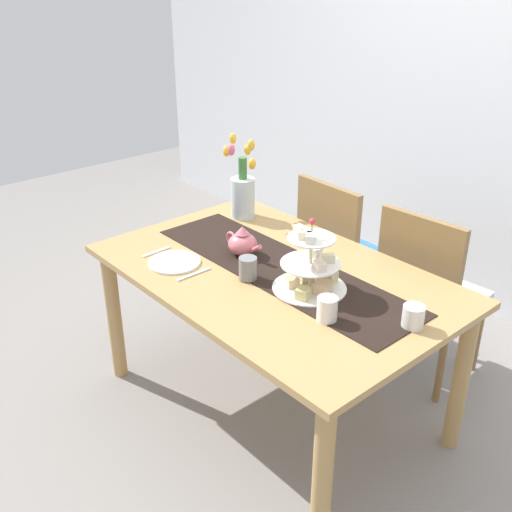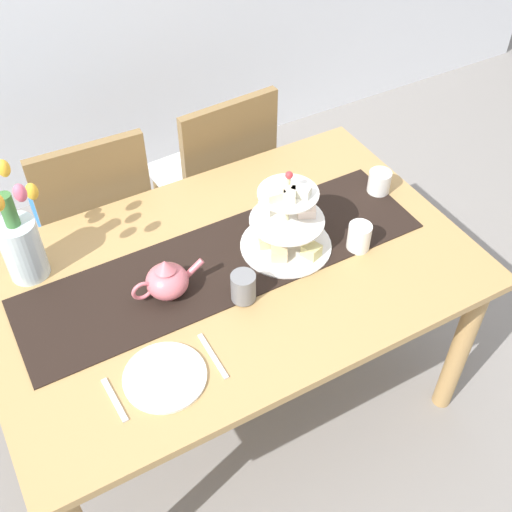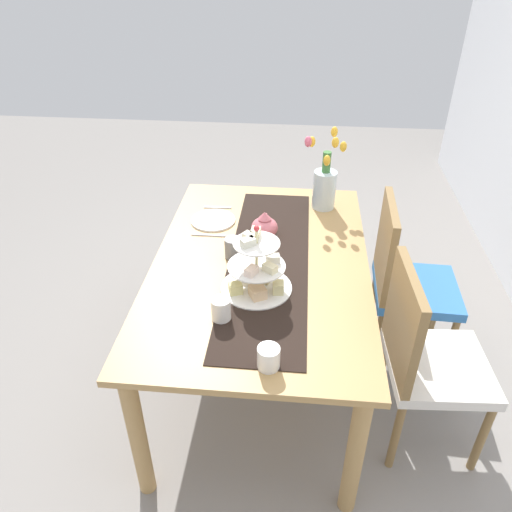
{
  "view_description": "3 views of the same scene",
  "coord_description": "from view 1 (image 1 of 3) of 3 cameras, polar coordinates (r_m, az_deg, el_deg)",
  "views": [
    {
      "loc": [
        1.66,
        -1.55,
        1.91
      ],
      "look_at": [
        -0.07,
        -0.05,
        0.79
      ],
      "focal_mm": 42.15,
      "sensor_mm": 36.0,
      "label": 1
    },
    {
      "loc": [
        -0.61,
        -1.26,
        2.19
      ],
      "look_at": [
        0.08,
        -0.03,
        0.77
      ],
      "focal_mm": 44.74,
      "sensor_mm": 36.0,
      "label": 2
    },
    {
      "loc": [
        1.86,
        0.16,
        2.0
      ],
      "look_at": [
        0.1,
        -0.01,
        0.82
      ],
      "focal_mm": 34.72,
      "sensor_mm": 36.0,
      "label": 3
    }
  ],
  "objects": [
    {
      "name": "ground_plane",
      "position": [
        2.97,
        1.55,
        -13.97
      ],
      "size": [
        8.0,
        8.0,
        0.0
      ],
      "primitive_type": "plane",
      "color": "gray"
    },
    {
      "name": "room_wall_rear",
      "position": [
        3.6,
        21.49,
        14.66
      ],
      "size": [
        6.0,
        0.08,
        2.6
      ],
      "primitive_type": "cube",
      "color": "silver",
      "rests_on": "ground_plane"
    },
    {
      "name": "dining_table",
      "position": [
        2.61,
        1.72,
        -3.39
      ],
      "size": [
        1.54,
        0.98,
        0.73
      ],
      "color": "tan",
      "rests_on": "ground_plane"
    },
    {
      "name": "chair_left",
      "position": [
        3.28,
        8.05,
        0.42
      ],
      "size": [
        0.44,
        0.44,
        0.91
      ],
      "color": "olive",
      "rests_on": "ground_plane"
    },
    {
      "name": "chair_right",
      "position": [
        2.99,
        15.95,
        -3.04
      ],
      "size": [
        0.44,
        0.44,
        0.91
      ],
      "color": "olive",
      "rests_on": "ground_plane"
    },
    {
      "name": "table_runner",
      "position": [
        2.58,
        2.33,
        -1.18
      ],
      "size": [
        1.33,
        0.36,
        0.0
      ],
      "primitive_type": "cube",
      "color": "black",
      "rests_on": "dining_table"
    },
    {
      "name": "tiered_cake_stand",
      "position": [
        2.39,
        5.29,
        -1.29
      ],
      "size": [
        0.3,
        0.3,
        0.3
      ],
      "color": "beige",
      "rests_on": "table_runner"
    },
    {
      "name": "teapot",
      "position": [
        2.68,
        -1.3,
        1.25
      ],
      "size": [
        0.24,
        0.13,
        0.14
      ],
      "color": "#D66B75",
      "rests_on": "table_runner"
    },
    {
      "name": "tulip_vase",
      "position": [
        3.06,
        -1.28,
        6.2
      ],
      "size": [
        0.23,
        0.22,
        0.41
      ],
      "color": "silver",
      "rests_on": "dining_table"
    },
    {
      "name": "cream_jug",
      "position": [
        2.24,
        14.7,
        -5.59
      ],
      "size": [
        0.08,
        0.08,
        0.08
      ],
      "primitive_type": "cylinder",
      "color": "white",
      "rests_on": "dining_table"
    },
    {
      "name": "dinner_plate_left",
      "position": [
        2.65,
        -7.76,
        -0.59
      ],
      "size": [
        0.23,
        0.23,
        0.01
      ],
      "primitive_type": "cylinder",
      "color": "white",
      "rests_on": "dining_table"
    },
    {
      "name": "fork_left",
      "position": [
        2.76,
        -9.44,
        0.4
      ],
      "size": [
        0.02,
        0.15,
        0.01
      ],
      "primitive_type": "cube",
      "rotation": [
        0.0,
        0.0,
        0.05
      ],
      "color": "silver",
      "rests_on": "dining_table"
    },
    {
      "name": "knife_left",
      "position": [
        2.54,
        -5.92,
        -1.74
      ],
      "size": [
        0.01,
        0.17,
        0.01
      ],
      "primitive_type": "cube",
      "rotation": [
        0.0,
        0.0,
        0.0
      ],
      "color": "silver",
      "rests_on": "dining_table"
    },
    {
      "name": "mug_grey",
      "position": [
        2.47,
        -0.77,
        -1.16
      ],
      "size": [
        0.08,
        0.08,
        0.09
      ],
      "primitive_type": "cylinder",
      "color": "slate",
      "rests_on": "table_runner"
    },
    {
      "name": "mug_white_text",
      "position": [
        2.21,
        6.77,
        -5.03
      ],
      "size": [
        0.08,
        0.08,
        0.09
      ],
      "primitive_type": "cylinder",
      "color": "white",
      "rests_on": "dining_table"
    }
  ]
}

